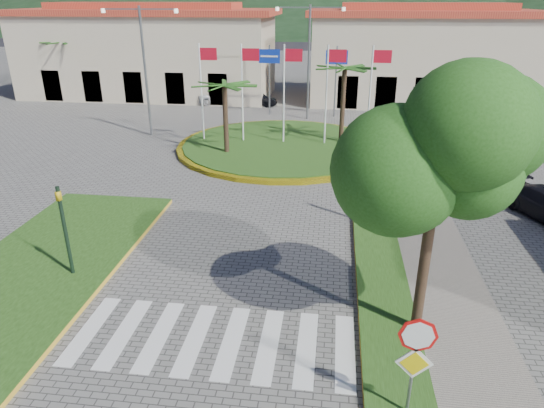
# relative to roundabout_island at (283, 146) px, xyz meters

# --- Properties ---
(median_left) EXTENTS (5.00, 14.00, 0.18)m
(median_left) POSITION_rel_roundabout_island_xyz_m (-6.50, -16.00, -0.08)
(median_left) COLOR #204012
(median_left) RESTS_ON ground
(crosswalk) EXTENTS (8.00, 3.00, 0.01)m
(crosswalk) POSITION_rel_roundabout_island_xyz_m (-0.00, -18.00, -0.16)
(crosswalk) COLOR silver
(crosswalk) RESTS_ON ground
(roundabout_island) EXTENTS (12.70, 12.70, 6.00)m
(roundabout_island) POSITION_rel_roundabout_island_xyz_m (0.00, 0.00, 0.00)
(roundabout_island) COLOR yellow
(roundabout_island) RESTS_ON ground
(stop_sign) EXTENTS (0.80, 0.11, 2.65)m
(stop_sign) POSITION_rel_roundabout_island_xyz_m (4.90, -20.04, 1.62)
(stop_sign) COLOR slate
(stop_sign) RESTS_ON ground
(deciduous_tree) EXTENTS (3.60, 3.60, 6.80)m
(deciduous_tree) POSITION_rel_roundabout_island_xyz_m (5.50, -17.00, 5.01)
(deciduous_tree) COLOR black
(deciduous_tree) RESTS_ON ground
(traffic_light_left) EXTENTS (0.15, 0.18, 3.20)m
(traffic_light_left) POSITION_rel_roundabout_island_xyz_m (-5.20, -15.50, 1.77)
(traffic_light_left) COLOR black
(traffic_light_left) RESTS_ON ground
(traffic_light_right) EXTENTS (0.15, 0.18, 3.20)m
(traffic_light_right) POSITION_rel_roundabout_island_xyz_m (4.50, -10.00, 1.77)
(traffic_light_right) COLOR black
(traffic_light_right) RESTS_ON ground
(traffic_light_far) EXTENTS (0.18, 0.15, 3.20)m
(traffic_light_far) POSITION_rel_roundabout_island_xyz_m (8.00, 4.00, 1.77)
(traffic_light_far) COLOR black
(traffic_light_far) RESTS_ON ground
(direction_sign_west) EXTENTS (1.60, 0.14, 5.20)m
(direction_sign_west) POSITION_rel_roundabout_island_xyz_m (-2.00, 8.97, 3.36)
(direction_sign_west) COLOR slate
(direction_sign_west) RESTS_ON ground
(direction_sign_east) EXTENTS (1.60, 0.14, 5.20)m
(direction_sign_east) POSITION_rel_roundabout_island_xyz_m (3.00, 8.97, 3.36)
(direction_sign_east) COLOR slate
(direction_sign_east) RESTS_ON ground
(street_lamp_centre) EXTENTS (4.80, 0.16, 8.00)m
(street_lamp_centre) POSITION_rel_roundabout_island_xyz_m (1.00, 8.00, 4.33)
(street_lamp_centre) COLOR slate
(street_lamp_centre) RESTS_ON ground
(street_lamp_west) EXTENTS (4.80, 0.16, 8.00)m
(street_lamp_west) POSITION_rel_roundabout_island_xyz_m (-9.00, 2.00, 4.33)
(street_lamp_west) COLOR slate
(street_lamp_west) RESTS_ON ground
(building_left) EXTENTS (23.32, 9.54, 8.05)m
(building_left) POSITION_rel_roundabout_island_xyz_m (-14.00, 16.00, 3.73)
(building_left) COLOR beige
(building_left) RESTS_ON ground
(building_right) EXTENTS (19.08, 9.54, 8.05)m
(building_right) POSITION_rel_roundabout_island_xyz_m (10.00, 16.00, 3.73)
(building_right) COLOR beige
(building_right) RESTS_ON ground
(white_van) EXTENTS (4.97, 3.73, 1.25)m
(white_van) POSITION_rel_roundabout_island_xyz_m (-6.58, 12.97, 0.46)
(white_van) COLOR silver
(white_van) RESTS_ON ground
(car_dark_a) EXTENTS (3.44, 2.23, 1.09)m
(car_dark_a) POSITION_rel_roundabout_island_xyz_m (-3.41, 12.44, 0.38)
(car_dark_a) COLOR black
(car_dark_a) RESTS_ON ground
(car_dark_b) EXTENTS (3.65, 2.51, 1.14)m
(car_dark_b) POSITION_rel_roundabout_island_xyz_m (10.05, 14.75, 0.40)
(car_dark_b) COLOR black
(car_dark_b) RESTS_ON ground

